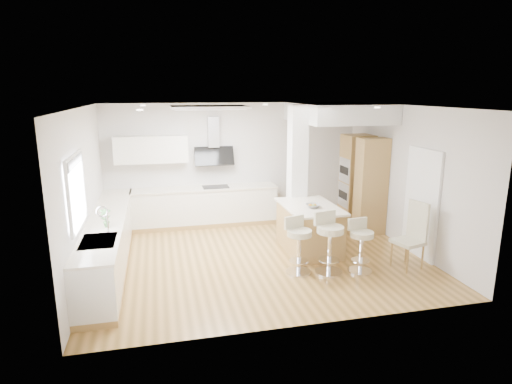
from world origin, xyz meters
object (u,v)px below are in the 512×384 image
object	(u,v)px
peninsula	(309,228)
bar_stool_a	(298,242)
bar_stool_b	(329,240)
bar_stool_c	(361,243)
dining_chair	(413,233)

from	to	relation	value
peninsula	bar_stool_a	distance (m)	1.10
bar_stool_b	bar_stool_a	bearing A→B (deg)	154.43
peninsula	bar_stool_c	world-z (taller)	peninsula
bar_stool_b	dining_chair	world-z (taller)	dining_chair
bar_stool_b	dining_chair	size ratio (longest dim) A/B	0.90
dining_chair	bar_stool_b	bearing A→B (deg)	161.00
bar_stool_b	peninsula	bearing A→B (deg)	75.68
bar_stool_b	dining_chair	xyz separation A→B (m)	(1.54, -0.10, 0.03)
peninsula	dining_chair	size ratio (longest dim) A/B	1.28
bar_stool_b	bar_stool_c	world-z (taller)	bar_stool_b
bar_stool_a	bar_stool_c	bearing A→B (deg)	-28.15
bar_stool_a	bar_stool_b	world-z (taller)	bar_stool_b
dining_chair	bar_stool_c	bearing A→B (deg)	163.67
dining_chair	bar_stool_a	bearing A→B (deg)	158.56
peninsula	bar_stool_c	size ratio (longest dim) A/B	1.63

